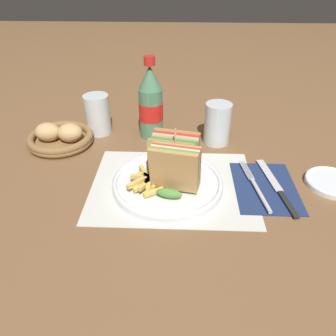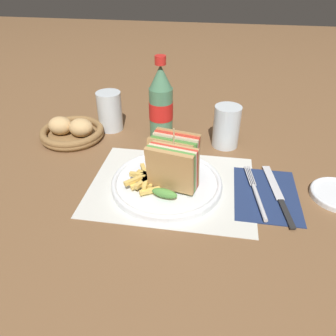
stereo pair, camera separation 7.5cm
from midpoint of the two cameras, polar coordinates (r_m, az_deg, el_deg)
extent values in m
plane|color=brown|center=(0.76, -2.45, -3.34)|extent=(4.00, 4.00, 0.00)
cube|color=silver|center=(0.76, -1.99, -3.05)|extent=(0.38, 0.29, 0.00)
cylinder|color=white|center=(0.75, -2.91, -3.03)|extent=(0.25, 0.25, 0.01)
torus|color=white|center=(0.75, -2.93, -2.60)|extent=(0.25, 0.25, 0.01)
cube|color=tan|center=(0.68, -2.22, -0.68)|extent=(0.11, 0.05, 0.10)
cube|color=#518E3D|center=(0.69, -2.00, -0.33)|extent=(0.11, 0.05, 0.10)
cube|color=beige|center=(0.70, -1.78, 0.01)|extent=(0.11, 0.05, 0.10)
cube|color=red|center=(0.70, -1.57, 0.34)|extent=(0.11, 0.05, 0.10)
cube|color=tan|center=(0.71, -1.36, 0.67)|extent=(0.11, 0.05, 0.10)
ellipsoid|color=#518E3D|center=(0.69, -2.56, -4.55)|extent=(0.06, 0.03, 0.02)
cube|color=tan|center=(0.71, -2.24, 0.69)|extent=(0.11, 0.05, 0.10)
cube|color=#518E3D|center=(0.72, -2.03, 1.21)|extent=(0.11, 0.05, 0.10)
cube|color=beige|center=(0.73, -1.82, 1.71)|extent=(0.11, 0.05, 0.10)
cube|color=red|center=(0.74, -1.63, 2.20)|extent=(0.11, 0.05, 0.10)
cube|color=tan|center=(0.74, -1.43, 2.69)|extent=(0.11, 0.05, 0.10)
ellipsoid|color=#518E3D|center=(0.73, -2.24, -1.94)|extent=(0.06, 0.03, 0.02)
cylinder|color=tan|center=(0.70, -1.83, 1.97)|extent=(0.00, 0.00, 0.13)
cube|color=#E0B756|center=(0.73, -6.44, -2.90)|extent=(0.06, 0.05, 0.01)
cube|color=#E0B756|center=(0.73, -5.57, -2.53)|extent=(0.02, 0.05, 0.01)
cube|color=#E0B756|center=(0.74, -5.55, -2.38)|extent=(0.05, 0.02, 0.01)
cube|color=#E0B756|center=(0.74, -5.47, -2.05)|extent=(0.01, 0.07, 0.01)
cube|color=#E0B756|center=(0.71, -5.59, -4.31)|extent=(0.04, 0.03, 0.01)
cube|color=#E0B756|center=(0.73, -5.78, -1.70)|extent=(0.07, 0.03, 0.01)
cube|color=#E0B756|center=(0.74, -7.17, -1.61)|extent=(0.06, 0.01, 0.01)
cube|color=#E0B756|center=(0.73, -4.72, -1.93)|extent=(0.06, 0.03, 0.01)
cube|color=#E0B756|center=(0.73, -7.86, -2.30)|extent=(0.06, 0.06, 0.01)
cube|color=#E0B756|center=(0.73, -4.78, -1.62)|extent=(0.05, 0.05, 0.01)
cube|color=#E0B756|center=(0.74, -5.58, -1.54)|extent=(0.04, 0.05, 0.01)
cube|color=#E0B756|center=(0.72, -6.71, -2.66)|extent=(0.04, 0.06, 0.01)
cube|color=#E0B756|center=(0.75, -7.04, -0.78)|extent=(0.03, 0.05, 0.01)
cube|color=#E0B756|center=(0.73, -5.39, -2.06)|extent=(0.04, 0.04, 0.01)
cube|color=#E0B756|center=(0.72, -6.38, -2.31)|extent=(0.01, 0.07, 0.01)
ellipsoid|color=maroon|center=(0.76, -5.10, -0.65)|extent=(0.04, 0.03, 0.01)
cube|color=navy|center=(0.78, 13.93, -3.29)|extent=(0.14, 0.20, 0.00)
cylinder|color=silver|center=(0.74, 13.07, -4.68)|extent=(0.03, 0.12, 0.01)
cylinder|color=silver|center=(0.81, 10.60, -0.47)|extent=(0.01, 0.08, 0.00)
cylinder|color=silver|center=(0.81, 10.87, -0.45)|extent=(0.01, 0.08, 0.00)
cylinder|color=silver|center=(0.81, 11.14, -0.43)|extent=(0.01, 0.08, 0.00)
cylinder|color=silver|center=(0.81, 11.41, -0.41)|extent=(0.01, 0.08, 0.00)
cube|color=black|center=(0.73, 17.48, -6.13)|extent=(0.03, 0.09, 0.00)
cube|color=silver|center=(0.81, 14.70, -1.23)|extent=(0.04, 0.13, 0.00)
cylinder|color=#4C7F5B|center=(0.94, -5.29, 9.45)|extent=(0.07, 0.07, 0.14)
cylinder|color=red|center=(0.94, -5.31, 9.84)|extent=(0.07, 0.07, 0.05)
cone|color=#4C7F5B|center=(0.90, -5.64, 15.42)|extent=(0.06, 0.06, 0.06)
cylinder|color=red|center=(0.89, -5.80, 18.09)|extent=(0.03, 0.03, 0.02)
cylinder|color=silver|center=(0.91, 6.28, 7.64)|extent=(0.07, 0.07, 0.12)
cylinder|color=silver|center=(0.99, -14.31, 8.98)|extent=(0.07, 0.07, 0.12)
cylinder|color=olive|center=(0.98, -20.19, 4.24)|extent=(0.17, 0.17, 0.01)
torus|color=olive|center=(0.98, -20.26, 4.54)|extent=(0.18, 0.18, 0.02)
torus|color=olive|center=(0.97, -20.37, 5.05)|extent=(0.18, 0.18, 0.02)
ellipsoid|color=tan|center=(0.95, -18.89, 5.76)|extent=(0.07, 0.06, 0.05)
ellipsoid|color=tan|center=(0.98, -22.31, 5.77)|extent=(0.07, 0.06, 0.05)
cylinder|color=white|center=(0.83, 24.30, -2.46)|extent=(0.12, 0.12, 0.01)
torus|color=white|center=(0.83, 24.38, -2.18)|extent=(0.12, 0.12, 0.01)
camera|label=1|loc=(0.04, -92.86, -1.94)|focal=35.00mm
camera|label=2|loc=(0.04, 87.14, 1.94)|focal=35.00mm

